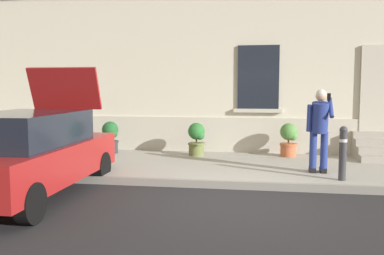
{
  "coord_description": "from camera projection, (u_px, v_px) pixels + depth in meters",
  "views": [
    {
      "loc": [
        0.41,
        -6.98,
        1.93
      ],
      "look_at": [
        -0.98,
        1.6,
        1.1
      ],
      "focal_mm": 39.49,
      "sensor_mm": 36.0,
      "label": 1
    }
  ],
  "objects": [
    {
      "name": "hatchback_car_red",
      "position": [
        29.0,
        152.0,
        7.38
      ],
      "size": [
        1.83,
        4.09,
        2.34
      ],
      "color": "maroon",
      "rests_on": "ground"
    },
    {
      "name": "bollard_near_person",
      "position": [
        343.0,
        151.0,
        8.05
      ],
      "size": [
        0.15,
        0.15,
        1.04
      ],
      "color": "#333338",
      "rests_on": "sidewalk"
    },
    {
      "name": "sidewalk",
      "position": [
        242.0,
        167.0,
        9.86
      ],
      "size": [
        24.0,
        3.6,
        0.15
      ],
      "primitive_type": "cube",
      "color": "#99968E",
      "rests_on": "ground"
    },
    {
      "name": "planter_terracotta",
      "position": [
        289.0,
        139.0,
        10.85
      ],
      "size": [
        0.44,
        0.44,
        0.86
      ],
      "color": "#B25B38",
      "rests_on": "sidewalk"
    },
    {
      "name": "curb_edge",
      "position": [
        237.0,
        185.0,
        8.03
      ],
      "size": [
        24.0,
        0.12,
        0.15
      ],
      "primitive_type": "cube",
      "color": "gray",
      "rests_on": "ground"
    },
    {
      "name": "person_on_phone",
      "position": [
        320.0,
        125.0,
        8.67
      ],
      "size": [
        0.51,
        0.51,
        1.74
      ],
      "rotation": [
        0.0,
        0.0,
        0.26
      ],
      "color": "navy",
      "rests_on": "sidewalk"
    },
    {
      "name": "planter_charcoal",
      "position": [
        111.0,
        136.0,
        11.4
      ],
      "size": [
        0.44,
        0.44,
        0.86
      ],
      "color": "#2D2D30",
      "rests_on": "sidewalk"
    },
    {
      "name": "planter_olive",
      "position": [
        197.0,
        138.0,
        10.99
      ],
      "size": [
        0.44,
        0.44,
        0.86
      ],
      "color": "#606B38",
      "rests_on": "sidewalk"
    },
    {
      "name": "building_facade",
      "position": [
        247.0,
        24.0,
        11.95
      ],
      "size": [
        24.0,
        1.52,
        7.5
      ],
      "color": "beige",
      "rests_on": "ground"
    },
    {
      "name": "ground_plane",
      "position": [
        234.0,
        202.0,
        7.11
      ],
      "size": [
        80.0,
        80.0,
        0.0
      ],
      "primitive_type": "plane",
      "color": "#232326"
    }
  ]
}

